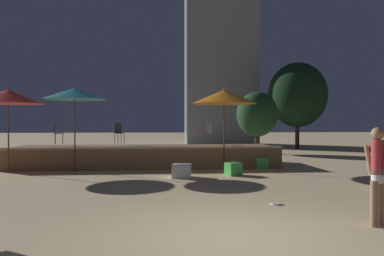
{
  "coord_description": "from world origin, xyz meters",
  "views": [
    {
      "loc": [
        -1.13,
        -5.63,
        1.78
      ],
      "look_at": [
        0.0,
        7.98,
        1.58
      ],
      "focal_mm": 35.0,
      "sensor_mm": 36.0,
      "label": 1
    }
  ],
  "objects_px": {
    "cube_seat_3": "(233,169)",
    "patio_umbrella_0": "(8,97)",
    "frisbee_disc": "(276,204)",
    "background_tree_0": "(257,114)",
    "cube_seat_0": "(260,163)",
    "background_tree_1": "(297,95)",
    "patio_umbrella_2": "(224,97)",
    "bistro_chair_0": "(119,131)",
    "person_0": "(377,173)",
    "bistro_chair_2": "(57,131)",
    "bistro_chair_1": "(211,131)",
    "patio_umbrella_1": "(75,94)",
    "cube_seat_1": "(182,171)"
  },
  "relations": [
    {
      "from": "patio_umbrella_1",
      "to": "bistro_chair_2",
      "type": "xyz_separation_m",
      "value": [
        -1.25,
        2.25,
        -1.4
      ]
    },
    {
      "from": "cube_seat_3",
      "to": "background_tree_1",
      "type": "height_order",
      "value": "background_tree_1"
    },
    {
      "from": "frisbee_disc",
      "to": "background_tree_0",
      "type": "distance_m",
      "value": 13.64
    },
    {
      "from": "patio_umbrella_0",
      "to": "bistro_chair_2",
      "type": "xyz_separation_m",
      "value": [
        1.04,
        2.34,
        -1.28
      ]
    },
    {
      "from": "patio_umbrella_1",
      "to": "bistro_chair_0",
      "type": "height_order",
      "value": "patio_umbrella_1"
    },
    {
      "from": "cube_seat_3",
      "to": "bistro_chair_2",
      "type": "distance_m",
      "value": 7.83
    },
    {
      "from": "background_tree_1",
      "to": "cube_seat_3",
      "type": "bearing_deg",
      "value": -118.86
    },
    {
      "from": "cube_seat_0",
      "to": "person_0",
      "type": "distance_m",
      "value": 8.03
    },
    {
      "from": "person_0",
      "to": "background_tree_1",
      "type": "xyz_separation_m",
      "value": [
        5.61,
        18.79,
        2.75
      ]
    },
    {
      "from": "patio_umbrella_2",
      "to": "bistro_chair_0",
      "type": "height_order",
      "value": "patio_umbrella_2"
    },
    {
      "from": "cube_seat_1",
      "to": "frisbee_disc",
      "type": "distance_m",
      "value": 4.53
    },
    {
      "from": "cube_seat_0",
      "to": "person_0",
      "type": "height_order",
      "value": "person_0"
    },
    {
      "from": "bistro_chair_1",
      "to": "frisbee_disc",
      "type": "bearing_deg",
      "value": 141.32
    },
    {
      "from": "patio_umbrella_0",
      "to": "bistro_chair_2",
      "type": "distance_m",
      "value": 2.86
    },
    {
      "from": "person_0",
      "to": "bistro_chair_1",
      "type": "relative_size",
      "value": 1.89
    },
    {
      "from": "cube_seat_3",
      "to": "patio_umbrella_2",
      "type": "bearing_deg",
      "value": 91.63
    },
    {
      "from": "patio_umbrella_2",
      "to": "cube_seat_3",
      "type": "xyz_separation_m",
      "value": [
        0.05,
        -1.61,
        -2.54
      ]
    },
    {
      "from": "cube_seat_0",
      "to": "background_tree_0",
      "type": "relative_size",
      "value": 0.16
    },
    {
      "from": "patio_umbrella_2",
      "to": "cube_seat_0",
      "type": "bearing_deg",
      "value": 3.64
    },
    {
      "from": "bistro_chair_1",
      "to": "patio_umbrella_0",
      "type": "bearing_deg",
      "value": 67.42
    },
    {
      "from": "patio_umbrella_1",
      "to": "background_tree_0",
      "type": "height_order",
      "value": "background_tree_0"
    },
    {
      "from": "cube_seat_0",
      "to": "background_tree_1",
      "type": "relative_size",
      "value": 0.1
    },
    {
      "from": "cube_seat_3",
      "to": "patio_umbrella_0",
      "type": "bearing_deg",
      "value": 170.2
    },
    {
      "from": "patio_umbrella_1",
      "to": "cube_seat_3",
      "type": "distance_m",
      "value": 6.29
    },
    {
      "from": "cube_seat_3",
      "to": "cube_seat_1",
      "type": "bearing_deg",
      "value": -168.42
    },
    {
      "from": "cube_seat_1",
      "to": "bistro_chair_0",
      "type": "distance_m",
      "value": 5.11
    },
    {
      "from": "frisbee_disc",
      "to": "background_tree_0",
      "type": "relative_size",
      "value": 0.06
    },
    {
      "from": "cube_seat_1",
      "to": "frisbee_disc",
      "type": "height_order",
      "value": "cube_seat_1"
    },
    {
      "from": "background_tree_0",
      "to": "frisbee_disc",
      "type": "bearing_deg",
      "value": -102.9
    },
    {
      "from": "cube_seat_0",
      "to": "bistro_chair_0",
      "type": "height_order",
      "value": "bistro_chair_0"
    },
    {
      "from": "cube_seat_0",
      "to": "cube_seat_3",
      "type": "height_order",
      "value": "cube_seat_0"
    },
    {
      "from": "cube_seat_3",
      "to": "person_0",
      "type": "bearing_deg",
      "value": -78.52
    },
    {
      "from": "cube_seat_1",
      "to": "background_tree_0",
      "type": "bearing_deg",
      "value": 61.73
    },
    {
      "from": "bistro_chair_0",
      "to": "bistro_chair_2",
      "type": "distance_m",
      "value": 2.55
    },
    {
      "from": "patio_umbrella_1",
      "to": "bistro_chair_1",
      "type": "relative_size",
      "value": 3.45
    },
    {
      "from": "patio_umbrella_2",
      "to": "frisbee_disc",
      "type": "bearing_deg",
      "value": -89.0
    },
    {
      "from": "frisbee_disc",
      "to": "background_tree_0",
      "type": "xyz_separation_m",
      "value": [
        3.01,
        13.12,
        2.23
      ]
    },
    {
      "from": "patio_umbrella_2",
      "to": "cube_seat_0",
      "type": "height_order",
      "value": "patio_umbrella_2"
    },
    {
      "from": "cube_seat_0",
      "to": "background_tree_0",
      "type": "distance_m",
      "value": 7.4
    },
    {
      "from": "person_0",
      "to": "bistro_chair_0",
      "type": "xyz_separation_m",
      "value": [
        -5.53,
        10.22,
        0.49
      ]
    },
    {
      "from": "cube_seat_3",
      "to": "bistro_chair_2",
      "type": "height_order",
      "value": "bistro_chair_2"
    },
    {
      "from": "bistro_chair_0",
      "to": "patio_umbrella_1",
      "type": "bearing_deg",
      "value": -150.33
    },
    {
      "from": "patio_umbrella_1",
      "to": "patio_umbrella_2",
      "type": "height_order",
      "value": "patio_umbrella_1"
    },
    {
      "from": "frisbee_disc",
      "to": "background_tree_1",
      "type": "height_order",
      "value": "background_tree_1"
    },
    {
      "from": "patio_umbrella_2",
      "to": "cube_seat_3",
      "type": "height_order",
      "value": "patio_umbrella_2"
    },
    {
      "from": "patio_umbrella_1",
      "to": "background_tree_1",
      "type": "height_order",
      "value": "background_tree_1"
    },
    {
      "from": "bistro_chair_2",
      "to": "frisbee_disc",
      "type": "relative_size",
      "value": 3.93
    },
    {
      "from": "frisbee_disc",
      "to": "cube_seat_3",
      "type": "bearing_deg",
      "value": 90.77
    },
    {
      "from": "patio_umbrella_2",
      "to": "person_0",
      "type": "bearing_deg",
      "value": -80.49
    },
    {
      "from": "person_0",
      "to": "frisbee_disc",
      "type": "height_order",
      "value": "person_0"
    }
  ]
}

